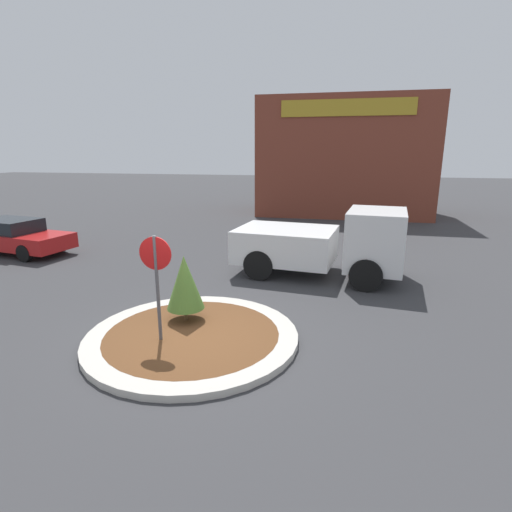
% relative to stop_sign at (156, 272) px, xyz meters
% --- Properties ---
extents(ground_plane, '(120.00, 120.00, 0.00)m').
position_rel_stop_sign_xyz_m(ground_plane, '(0.54, 0.40, -1.61)').
color(ground_plane, '#38383A').
extents(traffic_island, '(4.52, 4.52, 0.15)m').
position_rel_stop_sign_xyz_m(traffic_island, '(0.54, 0.40, -1.54)').
color(traffic_island, '#BCB7AD').
rests_on(traffic_island, ground_plane).
extents(stop_sign, '(0.67, 0.07, 2.33)m').
position_rel_stop_sign_xyz_m(stop_sign, '(0.00, 0.00, 0.00)').
color(stop_sign, '#4C4C51').
rests_on(stop_sign, ground_plane).
extents(island_shrub, '(0.86, 0.86, 1.53)m').
position_rel_stop_sign_xyz_m(island_shrub, '(0.15, 1.05, -0.55)').
color(island_shrub, brown).
rests_on(island_shrub, traffic_island).
extents(utility_truck, '(5.45, 2.95, 2.21)m').
position_rel_stop_sign_xyz_m(utility_truck, '(3.06, 5.62, -0.52)').
color(utility_truck, silver).
rests_on(utility_truck, ground_plane).
extents(storefront_building, '(10.42, 6.07, 7.06)m').
position_rel_stop_sign_xyz_m(storefront_building, '(3.49, 19.82, 1.93)').
color(storefront_building, brown).
rests_on(storefront_building, ground_plane).
extents(parked_sedan_red, '(4.90, 2.46, 1.35)m').
position_rel_stop_sign_xyz_m(parked_sedan_red, '(-9.09, 6.02, -0.92)').
color(parked_sedan_red, '#B21919').
rests_on(parked_sedan_red, ground_plane).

